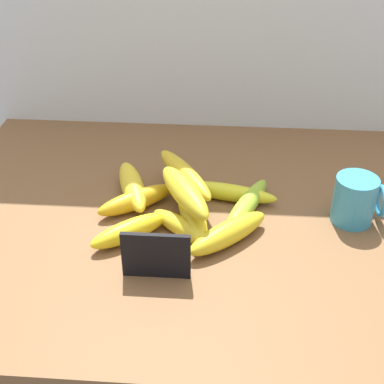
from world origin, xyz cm
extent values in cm
cube|color=brown|center=(0.00, 0.00, 1.50)|extent=(110.00, 76.00, 3.00)
cube|color=black|center=(-10.02, -17.06, 7.20)|extent=(11.00, 0.80, 8.40)
cube|color=olive|center=(-10.02, -16.26, 3.30)|extent=(9.90, 1.20, 0.60)
cylinder|color=teal|center=(23.87, 0.81, 7.49)|extent=(7.63, 7.63, 8.98)
torus|color=teal|center=(28.69, 0.81, 7.49)|extent=(1.00, 6.03, 6.03)
ellipsoid|color=#92BA2E|center=(4.46, 1.34, 4.76)|extent=(10.77, 19.68, 3.51)
ellipsoid|color=yellow|center=(-17.70, 5.91, 5.18)|extent=(10.04, 18.00, 4.37)
ellipsoid|color=gold|center=(0.69, 5.94, 4.70)|extent=(20.18, 7.11, 3.39)
ellipsoid|color=gold|center=(-6.15, -6.56, 4.72)|extent=(14.51, 12.69, 3.44)
ellipsoid|color=yellow|center=(-15.95, -7.93, 4.92)|extent=(14.10, 12.54, 3.83)
ellipsoid|color=yellow|center=(-5.43, -2.04, 5.12)|extent=(9.19, 20.31, 4.24)
ellipsoid|color=yellow|center=(-6.72, 5.29, 4.72)|extent=(6.30, 19.23, 3.44)
ellipsoid|color=gold|center=(-16.23, 1.67, 4.91)|extent=(15.22, 12.75, 3.81)
ellipsoid|color=yellow|center=(1.30, -7.63, 5.12)|extent=(15.45, 14.97, 4.24)
ellipsoid|color=gold|center=(-7.44, 6.05, 8.34)|extent=(13.76, 18.81, 3.78)
ellipsoid|color=gold|center=(-6.75, -1.88, 9.43)|extent=(12.44, 17.78, 4.37)
camera|label=1|loc=(0.64, -83.45, 63.27)|focal=51.42mm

